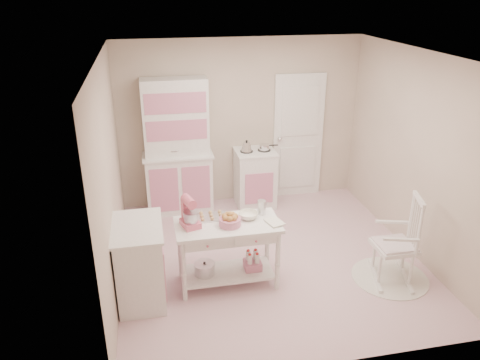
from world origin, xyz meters
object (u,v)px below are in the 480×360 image
at_px(stove, 255,178).
at_px(work_table, 228,253).
at_px(bread_basket, 230,222).
at_px(rocking_chair, 395,239).
at_px(base_cabinet, 140,262).
at_px(hutch, 177,147).
at_px(stand_mixer, 190,213).

height_order(stove, work_table, stove).
bearing_deg(bread_basket, rocking_chair, -7.62).
bearing_deg(base_cabinet, bread_basket, 1.95).
relative_size(rocking_chair, work_table, 0.92).
height_order(hutch, bread_basket, hutch).
relative_size(work_table, bread_basket, 4.80).
distance_m(base_cabinet, stand_mixer, 0.78).
bearing_deg(hutch, work_table, -79.12).
distance_m(stove, work_table, 2.18).
xyz_separation_m(stand_mixer, bread_basket, (0.44, -0.07, -0.12)).
bearing_deg(stove, base_cabinet, -130.56).
bearing_deg(stand_mixer, hutch, 73.18).
relative_size(rocking_chair, stand_mixer, 3.24).
bearing_deg(bread_basket, base_cabinet, -178.05).
distance_m(base_cabinet, bread_basket, 1.10).
xyz_separation_m(stove, stand_mixer, (-1.22, -2.01, 0.51)).
bearing_deg(bread_basket, hutch, 101.14).
relative_size(hutch, bread_basket, 8.32).
height_order(hutch, rocking_chair, hutch).
xyz_separation_m(rocking_chair, stand_mixer, (-2.38, 0.33, 0.42)).
distance_m(stove, base_cabinet, 2.78).
relative_size(hutch, rocking_chair, 1.89).
height_order(rocking_chair, stand_mixer, stand_mixer).
bearing_deg(work_table, stand_mixer, 177.27).
xyz_separation_m(stove, bread_basket, (-0.78, -2.08, 0.39)).
xyz_separation_m(hutch, stove, (1.20, -0.05, -0.58)).
height_order(stove, stand_mixer, stand_mixer).
height_order(rocking_chair, bread_basket, rocking_chair).
bearing_deg(base_cabinet, rocking_chair, -4.32).
bearing_deg(stand_mixer, bread_basket, -25.27).
height_order(work_table, bread_basket, bread_basket).
distance_m(work_table, bread_basket, 0.45).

